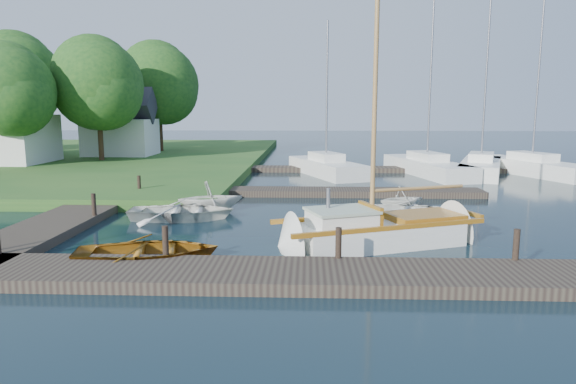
{
  "coord_description": "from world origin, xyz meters",
  "views": [
    {
      "loc": [
        0.71,
        -17.84,
        4.1
      ],
      "look_at": [
        0.0,
        0.0,
        1.2
      ],
      "focal_mm": 32.0,
      "sensor_mm": 36.0,
      "label": 1
    }
  ],
  "objects_px": {
    "marina_boat_1": "(326,166)",
    "marina_boat_5": "(532,166)",
    "mooring_post_4": "(94,204)",
    "sailboat": "(382,233)",
    "mooring_post_3": "(516,245)",
    "tender_b": "(211,195)",
    "marina_boat_4": "(481,166)",
    "tree_2": "(9,90)",
    "tree_4": "(17,79)",
    "tender_d": "(402,197)",
    "house_a": "(0,126)",
    "house_c": "(121,128)",
    "dinghy": "(148,248)",
    "tender_c": "(413,208)",
    "marina_boat_3": "(427,165)",
    "mooring_post_1": "(165,241)",
    "tender_a": "(181,209)",
    "tree_7": "(159,84)",
    "tree_3": "(98,84)",
    "mooring_post_2": "(338,243)",
    "mooring_post_5": "(139,184)"
  },
  "relations": [
    {
      "from": "mooring_post_2",
      "to": "tender_a",
      "type": "bearing_deg",
      "value": 133.51
    },
    {
      "from": "tender_b",
      "to": "house_c",
      "type": "xyz_separation_m",
      "value": [
        -10.8,
        19.74,
        1.91
      ]
    },
    {
      "from": "mooring_post_3",
      "to": "mooring_post_5",
      "type": "relative_size",
      "value": 1.0
    },
    {
      "from": "marina_boat_3",
      "to": "tree_2",
      "type": "xyz_separation_m",
      "value": [
        -26.19,
        -0.62,
        4.68
      ]
    },
    {
      "from": "mooring_post_4",
      "to": "sailboat",
      "type": "height_order",
      "value": "sailboat"
    },
    {
      "from": "house_c",
      "to": "marina_boat_3",
      "type": "bearing_deg",
      "value": -18.27
    },
    {
      "from": "marina_boat_3",
      "to": "tree_7",
      "type": "xyz_separation_m",
      "value": [
        -20.19,
        11.38,
        5.63
      ]
    },
    {
      "from": "marina_boat_5",
      "to": "tender_c",
      "type": "bearing_deg",
      "value": 122.83
    },
    {
      "from": "marina_boat_4",
      "to": "tree_2",
      "type": "height_order",
      "value": "marina_boat_4"
    },
    {
      "from": "tender_b",
      "to": "house_a",
      "type": "relative_size",
      "value": 0.41
    },
    {
      "from": "marina_boat_3",
      "to": "marina_boat_5",
      "type": "xyz_separation_m",
      "value": [
        6.55,
        0.12,
        -0.0
      ]
    },
    {
      "from": "dinghy",
      "to": "house_c",
      "type": "xyz_separation_m",
      "value": [
        -10.38,
        26.57,
        2.19
      ]
    },
    {
      "from": "marina_boat_5",
      "to": "tree_2",
      "type": "bearing_deg",
      "value": 70.94
    },
    {
      "from": "marina_boat_3",
      "to": "mooring_post_3",
      "type": "bearing_deg",
      "value": 160.67
    },
    {
      "from": "tender_b",
      "to": "marina_boat_4",
      "type": "relative_size",
      "value": 0.22
    },
    {
      "from": "sailboat",
      "to": "marina_boat_1",
      "type": "xyz_separation_m",
      "value": [
        -1.15,
        16.68,
        0.22
      ]
    },
    {
      "from": "marina_boat_5",
      "to": "sailboat",
      "type": "bearing_deg",
      "value": 125.41
    },
    {
      "from": "marina_boat_5",
      "to": "tree_4",
      "type": "height_order",
      "value": "marina_boat_5"
    },
    {
      "from": "dinghy",
      "to": "tree_3",
      "type": "bearing_deg",
      "value": 13.87
    },
    {
      "from": "tender_b",
      "to": "tree_3",
      "type": "relative_size",
      "value": 0.29
    },
    {
      "from": "mooring_post_4",
      "to": "tender_b",
      "type": "xyz_separation_m",
      "value": [
        3.8,
        2.26,
        -0.02
      ]
    },
    {
      "from": "sailboat",
      "to": "marina_boat_3",
      "type": "relative_size",
      "value": 0.85
    },
    {
      "from": "tender_d",
      "to": "tender_c",
      "type": "bearing_deg",
      "value": 158.59
    },
    {
      "from": "marina_boat_3",
      "to": "mooring_post_5",
      "type": "bearing_deg",
      "value": 109.52
    },
    {
      "from": "tender_d",
      "to": "house_c",
      "type": "relative_size",
      "value": 0.39
    },
    {
      "from": "mooring_post_3",
      "to": "house_a",
      "type": "bearing_deg",
      "value": 141.07
    },
    {
      "from": "mooring_post_3",
      "to": "tender_c",
      "type": "height_order",
      "value": "mooring_post_3"
    },
    {
      "from": "mooring_post_1",
      "to": "tender_a",
      "type": "distance_m",
      "value": 5.92
    },
    {
      "from": "tree_3",
      "to": "tree_7",
      "type": "relative_size",
      "value": 0.93
    },
    {
      "from": "sailboat",
      "to": "house_c",
      "type": "height_order",
      "value": "sailboat"
    },
    {
      "from": "tender_b",
      "to": "tender_c",
      "type": "bearing_deg",
      "value": -116.38
    },
    {
      "from": "marina_boat_4",
      "to": "tender_a",
      "type": "bearing_deg",
      "value": 152.0
    },
    {
      "from": "marina_boat_1",
      "to": "marina_boat_5",
      "type": "height_order",
      "value": "marina_boat_5"
    },
    {
      "from": "dinghy",
      "to": "mooring_post_3",
      "type": "bearing_deg",
      "value": -103.36
    },
    {
      "from": "mooring_post_1",
      "to": "tender_d",
      "type": "relative_size",
      "value": 0.39
    },
    {
      "from": "tender_a",
      "to": "tree_7",
      "type": "bearing_deg",
      "value": 13.62
    },
    {
      "from": "mooring_post_3",
      "to": "tender_c",
      "type": "relative_size",
      "value": 0.22
    },
    {
      "from": "mooring_post_4",
      "to": "marina_boat_1",
      "type": "bearing_deg",
      "value": 58.08
    },
    {
      "from": "tender_d",
      "to": "marina_boat_1",
      "type": "xyz_separation_m",
      "value": [
        -2.74,
        11.13,
        0.02
      ]
    },
    {
      "from": "mooring_post_3",
      "to": "mooring_post_4",
      "type": "height_order",
      "value": "same"
    },
    {
      "from": "tree_3",
      "to": "tree_7",
      "type": "height_order",
      "value": "tree_7"
    },
    {
      "from": "mooring_post_4",
      "to": "mooring_post_5",
      "type": "distance_m",
      "value": 5.0
    },
    {
      "from": "tree_4",
      "to": "marina_boat_5",
      "type": "bearing_deg",
      "value": -11.18
    },
    {
      "from": "marina_boat_3",
      "to": "marina_boat_4",
      "type": "distance_m",
      "value": 3.29
    },
    {
      "from": "mooring_post_1",
      "to": "marina_boat_1",
      "type": "relative_size",
      "value": 0.09
    },
    {
      "from": "mooring_post_4",
      "to": "sailboat",
      "type": "xyz_separation_m",
      "value": [
        9.97,
        -2.51,
        -0.36
      ]
    },
    {
      "from": "tender_b",
      "to": "marina_boat_4",
      "type": "xyz_separation_m",
      "value": [
        14.66,
        12.15,
        -0.1
      ]
    },
    {
      "from": "mooring_post_2",
      "to": "mooring_post_5",
      "type": "height_order",
      "value": "same"
    },
    {
      "from": "dinghy",
      "to": "tender_c",
      "type": "relative_size",
      "value": 1.03
    },
    {
      "from": "tender_d",
      "to": "house_a",
      "type": "distance_m",
      "value": 27.88
    }
  ]
}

